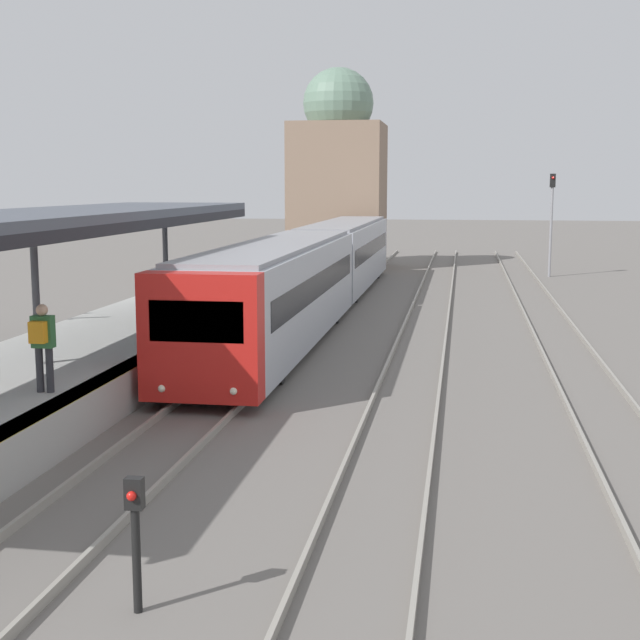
% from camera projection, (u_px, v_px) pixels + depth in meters
% --- Properties ---
extents(platform_canopy, '(4.00, 21.26, 3.27)m').
position_uv_depth(platform_canopy, '(34.00, 218.00, 18.84)').
color(platform_canopy, '#4C515B').
rests_on(platform_canopy, station_platform).
extents(person_on_platform, '(0.40, 0.40, 1.66)m').
position_uv_depth(person_on_platform, '(42.00, 341.00, 16.48)').
color(person_on_platform, '#2D2D33').
rests_on(person_on_platform, station_platform).
extents(train_near, '(2.59, 30.81, 3.09)m').
position_uv_depth(train_near, '(317.00, 267.00, 33.29)').
color(train_near, red).
rests_on(train_near, ground_plane).
extents(signal_post_near, '(0.20, 0.21, 1.57)m').
position_uv_depth(signal_post_near, '(135.00, 528.00, 9.88)').
color(signal_post_near, black).
rests_on(signal_post_near, ground_plane).
extents(signal_mast_far, '(0.28, 0.29, 5.33)m').
position_uv_depth(signal_mast_far, '(551.00, 213.00, 46.11)').
color(signal_mast_far, gray).
rests_on(signal_mast_far, ground_plane).
extents(distant_domed_building, '(5.25, 5.25, 11.37)m').
position_uv_depth(distant_domed_building, '(338.00, 175.00, 51.37)').
color(distant_domed_building, '#89705B').
rests_on(distant_domed_building, ground_plane).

